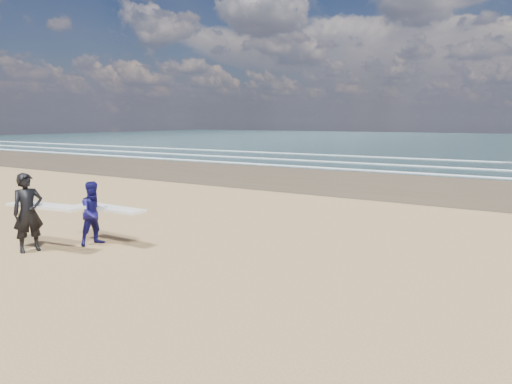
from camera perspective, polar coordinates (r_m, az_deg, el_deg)
The scene contains 2 objects.
surfer_near at distance 12.76m, azimuth -26.42°, elevation -2.24°, with size 2.25×1.18×2.00m.
surfer_far at distance 12.83m, azimuth -19.39°, elevation -2.46°, with size 2.20×1.09×1.70m.
Camera 1 is at (10.58, -6.29, 3.28)m, focal length 32.00 mm.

